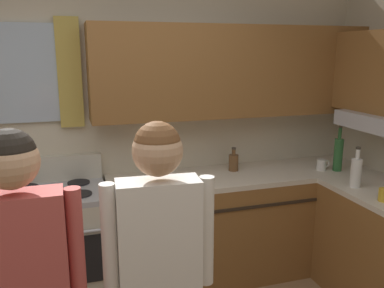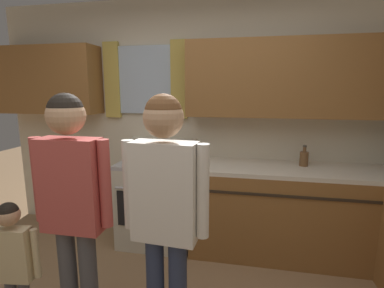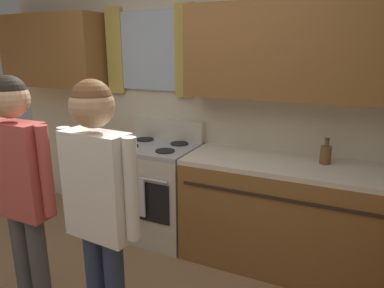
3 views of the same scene
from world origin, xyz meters
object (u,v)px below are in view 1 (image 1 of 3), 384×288
(stove_oven, at_px, (57,245))
(bottle_milk_white, at_px, (356,172))
(adult_holding_child, at_px, (22,273))
(adult_in_plaid, at_px, (160,253))
(bottle_wine_green, at_px, (338,154))
(bottle_squat_brown, at_px, (234,162))
(mug_ceramic_white, at_px, (322,165))

(stove_oven, xyz_separation_m, bottle_milk_white, (2.20, -0.58, 0.55))
(adult_holding_child, distance_m, adult_in_plaid, 0.58)
(bottle_milk_white, bearing_deg, adult_holding_child, -160.71)
(stove_oven, bearing_deg, bottle_wine_green, -4.24)
(bottle_squat_brown, relative_size, bottle_milk_white, 0.65)
(bottle_wine_green, relative_size, adult_holding_child, 0.24)
(bottle_squat_brown, xyz_separation_m, adult_holding_child, (-1.56, -1.47, 0.05))
(bottle_milk_white, height_order, mug_ceramic_white, bottle_milk_white)
(mug_ceramic_white, distance_m, adult_holding_child, 2.62)
(adult_in_plaid, bearing_deg, bottle_wine_green, 33.11)
(bottle_squat_brown, xyz_separation_m, bottle_milk_white, (0.71, -0.68, 0.04))
(stove_oven, height_order, adult_in_plaid, adult_in_plaid)
(stove_oven, relative_size, bottle_milk_white, 3.51)
(mug_ceramic_white, height_order, adult_holding_child, adult_holding_child)
(bottle_squat_brown, bearing_deg, bottle_milk_white, -43.51)
(stove_oven, distance_m, mug_ceramic_white, 2.28)
(bottle_milk_white, bearing_deg, bottle_squat_brown, 136.49)
(bottle_squat_brown, height_order, adult_holding_child, adult_holding_child)
(stove_oven, xyz_separation_m, adult_in_plaid, (0.50, -1.38, 0.55))
(bottle_milk_white, xyz_separation_m, adult_holding_child, (-2.27, -0.80, 0.00))
(adult_in_plaid, bearing_deg, bottle_milk_white, 24.99)
(stove_oven, height_order, bottle_wine_green, bottle_wine_green)
(bottle_wine_green, xyz_separation_m, adult_holding_child, (-2.42, -1.21, -0.03))
(stove_oven, xyz_separation_m, bottle_squat_brown, (1.48, 0.09, 0.51))
(bottle_milk_white, xyz_separation_m, adult_in_plaid, (-1.70, -0.79, 0.00))
(bottle_milk_white, relative_size, mug_ceramic_white, 2.49)
(adult_in_plaid, bearing_deg, adult_holding_child, -179.59)
(stove_oven, distance_m, adult_in_plaid, 1.56)
(mug_ceramic_white, xyz_separation_m, adult_holding_child, (-2.30, -1.26, 0.08))
(stove_oven, distance_m, bottle_squat_brown, 1.57)
(bottle_wine_green, xyz_separation_m, mug_ceramic_white, (-0.12, 0.05, -0.10))
(bottle_milk_white, distance_m, adult_holding_child, 2.41)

